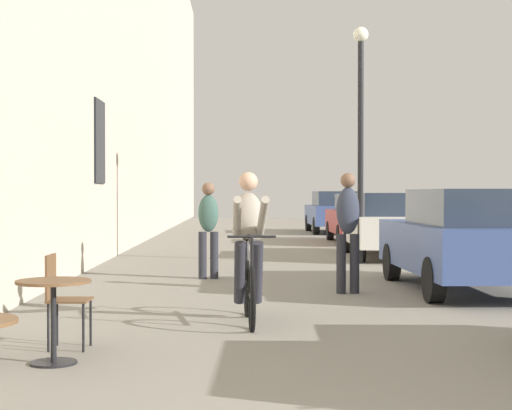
{
  "coord_description": "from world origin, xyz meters",
  "views": [
    {
      "loc": [
        -0.32,
        -2.71,
        1.47
      ],
      "look_at": [
        0.02,
        14.59,
        1.21
      ],
      "focal_mm": 57.1,
      "sensor_mm": 36.0,
      "label": 1
    }
  ],
  "objects": [
    {
      "name": "street_lamp",
      "position": [
        2.18,
        14.08,
        3.11
      ],
      "size": [
        0.32,
        0.32,
        4.9
      ],
      "color": "black",
      "rests_on": "ground_plane"
    },
    {
      "name": "parked_car_fifth",
      "position": [
        3.14,
        27.01,
        0.79
      ],
      "size": [
        1.85,
        4.3,
        1.52
      ],
      "color": "#384C84",
      "rests_on": "ground_plane"
    },
    {
      "name": "parked_car_second",
      "position": [
        3.05,
        9.34,
        0.79
      ],
      "size": [
        1.85,
        4.3,
        1.52
      ],
      "color": "#384C84",
      "rests_on": "ground_plane"
    },
    {
      "name": "cyclist_on_bicycle",
      "position": [
        -0.22,
        6.56,
        0.81
      ],
      "size": [
        0.52,
        1.76,
        1.74
      ],
      "color": "black",
      "rests_on": "ground_plane"
    },
    {
      "name": "pedestrian_mid",
      "position": [
        -0.86,
        11.17,
        0.93
      ],
      "size": [
        0.35,
        0.26,
        1.65
      ],
      "color": "#26262D",
      "rests_on": "ground_plane"
    },
    {
      "name": "pedestrian_near",
      "position": [
        1.25,
        9.1,
        0.99
      ],
      "size": [
        0.36,
        0.27,
        1.76
      ],
      "color": "#26262D",
      "rests_on": "ground_plane"
    },
    {
      "name": "cafe_table_mid",
      "position": [
        -1.92,
        4.28,
        0.52
      ],
      "size": [
        0.64,
        0.64,
        0.72
      ],
      "color": "black",
      "rests_on": "ground_plane"
    },
    {
      "name": "parked_car_fourth",
      "position": [
        3.24,
        20.99,
        0.75
      ],
      "size": [
        1.72,
        4.06,
        1.44
      ],
      "color": "maroon",
      "rests_on": "ground_plane"
    },
    {
      "name": "cafe_chair_mid_toward_wall",
      "position": [
        -2.0,
        4.95,
        0.52
      ],
      "size": [
        0.39,
        0.39,
        0.89
      ],
      "color": "black",
      "rests_on": "ground_plane"
    },
    {
      "name": "parked_car_third",
      "position": [
        3.06,
        15.68,
        0.76
      ],
      "size": [
        1.87,
        4.18,
        1.47
      ],
      "color": "beige",
      "rests_on": "ground_plane"
    }
  ]
}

